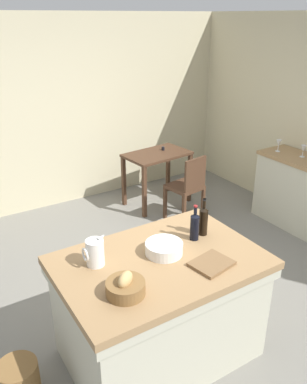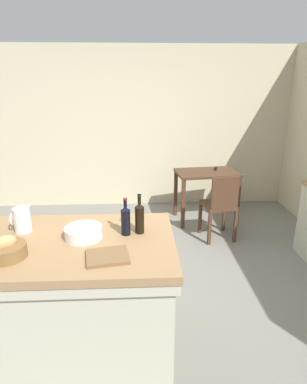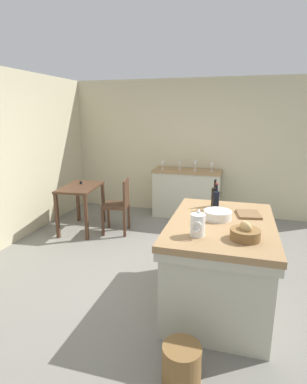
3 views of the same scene
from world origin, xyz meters
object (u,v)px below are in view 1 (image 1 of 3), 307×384
at_px(writing_desk, 157,162).
at_px(wine_bottle_dark, 203,220).
at_px(side_cabinet, 304,195).
at_px(wicker_hamper, 19,381).
at_px(wash_bowl, 164,248).
at_px(wine_glass_right, 279,144).
at_px(cutting_board, 212,264).
at_px(wine_glass_middle, 303,149).
at_px(wine_bottle_amber, 195,226).
at_px(wooden_chair, 188,186).
at_px(bread_basket, 126,287).
at_px(island_table, 160,305).
at_px(pitcher, 95,252).

bearing_deg(writing_desk, wine_bottle_dark, -113.99).
bearing_deg(side_cabinet, wicker_hamper, -170.72).
distance_m(wash_bowl, wine_glass_right, 2.87).
distance_m(cutting_board, wine_glass_middle, 2.76).
distance_m(wash_bowl, wine_glass_middle, 2.83).
bearing_deg(wine_bottle_amber, wine_bottle_dark, 13.38).
bearing_deg(side_cabinet, wash_bowl, -164.02).
distance_m(wooden_chair, bread_basket, 2.81).
bearing_deg(writing_desk, wicker_hamper, -139.32).
bearing_deg(wine_bottle_dark, wine_glass_middle, 20.35).
relative_size(wooden_chair, wash_bowl, 3.23).
bearing_deg(wooden_chair, side_cabinet, -39.19).
bearing_deg(island_table, wine_bottle_amber, 13.81).
height_order(writing_desk, wine_bottle_dark, wine_bottle_dark).
relative_size(island_table, wine_glass_middle, 9.89).
height_order(bread_basket, wine_glass_middle, bread_basket).
distance_m(side_cabinet, cutting_board, 2.70).
bearing_deg(wine_bottle_amber, pitcher, 173.51).
bearing_deg(island_table, wine_bottle_dark, 13.72).
distance_m(wine_bottle_dark, wicker_hamper, 1.81).
bearing_deg(pitcher, wicker_hamper, -179.95).
bearing_deg(side_cabinet, wine_glass_middle, 75.33).
bearing_deg(wine_bottle_amber, cutting_board, -107.82).
bearing_deg(bread_basket, wooden_chair, 44.91).
bearing_deg(wine_glass_middle, wine_bottle_dark, -159.65).
bearing_deg(wash_bowl, wine_glass_middle, 18.71).
bearing_deg(pitcher, writing_desk, 48.92).
height_order(wine_glass_right, wicker_hamper, wine_glass_right).
height_order(wooden_chair, wash_bowl, wash_bowl).
relative_size(bread_basket, wine_glass_middle, 1.68).
bearing_deg(wine_glass_middle, wicker_hamper, -168.62).
height_order(bread_basket, wine_bottle_amber, wine_bottle_amber).
height_order(island_table, writing_desk, island_table).
bearing_deg(wicker_hamper, pitcher, 0.05).
distance_m(wine_bottle_dark, wine_bottle_amber, 0.11).
bearing_deg(wine_bottle_dark, wash_bowl, -170.47).
bearing_deg(wine_glass_right, wine_bottle_amber, -152.57).
height_order(wine_glass_middle, wicker_hamper, wine_glass_middle).
xyz_separation_m(wooden_chair, wine_glass_right, (1.10, -0.47, 0.52)).
bearing_deg(wine_glass_middle, side_cabinet, -104.67).
distance_m(pitcher, bread_basket, 0.41).
distance_m(island_table, wine_glass_middle, 2.96).
height_order(writing_desk, bread_basket, bread_basket).
relative_size(pitcher, cutting_board, 0.85).
height_order(writing_desk, wine_bottle_amber, wine_bottle_amber).
relative_size(side_cabinet, pitcher, 5.41).
height_order(wine_glass_middle, wine_glass_right, wine_glass_right).
xyz_separation_m(island_table, wine_bottle_amber, (0.39, 0.09, 0.54)).
bearing_deg(wine_bottle_dark, side_cabinet, 17.18).
height_order(pitcher, cutting_board, pitcher).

